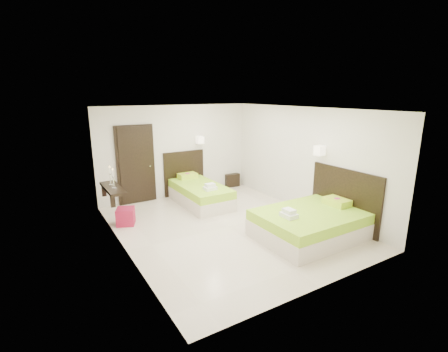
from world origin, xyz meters
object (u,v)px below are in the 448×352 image
bed_double (312,222)px  nightstand (230,179)px  bed_single (199,192)px  ottoman (126,216)px

bed_double → nightstand: bearing=81.8°
bed_single → nightstand: bearing=31.0°
bed_single → bed_double: size_ratio=0.97×
nightstand → ottoman: 4.04m
bed_single → ottoman: bed_single is taller
nightstand → bed_double: bearing=-95.1°
nightstand → ottoman: nightstand is taller
bed_single → nightstand: size_ratio=4.44×
ottoman → bed_double: bearing=-39.8°
nightstand → ottoman: (-3.76, -1.47, -0.01)m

